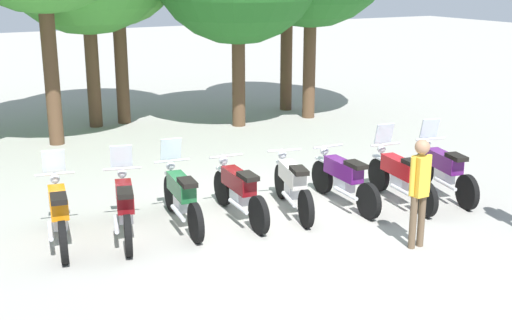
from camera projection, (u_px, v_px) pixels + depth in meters
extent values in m
plane|color=#9E9B93|center=(269.00, 216.00, 11.65)|extent=(80.00, 80.00, 0.00)
cylinder|color=black|center=(57.00, 208.00, 11.12)|extent=(0.20, 0.65, 0.64)
cylinder|color=black|center=(63.00, 243.00, 9.71)|extent=(0.20, 0.65, 0.64)
cube|color=silver|center=(56.00, 189.00, 11.03)|extent=(0.18, 0.37, 0.04)
cube|color=orange|center=(58.00, 202.00, 10.37)|extent=(0.41, 0.98, 0.30)
cube|color=silver|center=(60.00, 219.00, 10.39)|extent=(0.28, 0.43, 0.24)
cube|color=black|center=(59.00, 198.00, 9.95)|extent=(0.31, 0.47, 0.08)
cylinder|color=silver|center=(56.00, 192.00, 10.95)|extent=(0.09, 0.23, 0.64)
cylinder|color=silver|center=(55.00, 174.00, 10.78)|extent=(0.62, 0.13, 0.04)
sphere|color=silver|center=(55.00, 179.00, 10.93)|extent=(0.18, 0.18, 0.16)
cylinder|color=silver|center=(50.00, 231.00, 10.09)|extent=(0.18, 0.70, 0.07)
cube|color=silver|center=(54.00, 161.00, 10.78)|extent=(0.38, 0.19, 0.39)
cylinder|color=black|center=(124.00, 202.00, 11.41)|extent=(0.26, 0.64, 0.64)
cylinder|color=black|center=(128.00, 236.00, 9.96)|extent=(0.26, 0.64, 0.64)
cube|color=silver|center=(123.00, 183.00, 11.32)|extent=(0.21, 0.38, 0.04)
cube|color=maroon|center=(124.00, 196.00, 10.64)|extent=(0.50, 0.98, 0.30)
cube|color=silver|center=(126.00, 213.00, 10.67)|extent=(0.32, 0.44, 0.24)
cube|color=black|center=(125.00, 193.00, 10.21)|extent=(0.35, 0.49, 0.08)
cylinder|color=silver|center=(123.00, 186.00, 11.24)|extent=(0.11, 0.23, 0.64)
cylinder|color=silver|center=(122.00, 169.00, 11.07)|extent=(0.61, 0.19, 0.04)
sphere|color=silver|center=(122.00, 173.00, 11.22)|extent=(0.20, 0.20, 0.16)
cylinder|color=silver|center=(116.00, 224.00, 10.37)|extent=(0.25, 0.69, 0.07)
cube|color=silver|center=(121.00, 156.00, 11.07)|extent=(0.38, 0.22, 0.39)
cylinder|color=black|center=(171.00, 193.00, 11.86)|extent=(0.17, 0.65, 0.64)
cylinder|color=black|center=(196.00, 223.00, 10.47)|extent=(0.17, 0.65, 0.64)
cube|color=silver|center=(170.00, 175.00, 11.77)|extent=(0.16, 0.37, 0.04)
cube|color=#1E6033|center=(181.00, 186.00, 11.12)|extent=(0.37, 0.97, 0.30)
cube|color=silver|center=(182.00, 203.00, 11.15)|extent=(0.26, 0.42, 0.24)
cube|color=black|center=(187.00, 182.00, 10.71)|extent=(0.29, 0.46, 0.08)
cylinder|color=silver|center=(172.00, 178.00, 11.69)|extent=(0.08, 0.23, 0.64)
cylinder|color=silver|center=(172.00, 161.00, 11.52)|extent=(0.62, 0.11, 0.04)
sphere|color=silver|center=(171.00, 166.00, 11.67)|extent=(0.18, 0.18, 0.16)
cylinder|color=silver|center=(178.00, 213.00, 10.84)|extent=(0.15, 0.70, 0.07)
cube|color=silver|center=(171.00, 149.00, 11.52)|extent=(0.37, 0.17, 0.39)
cylinder|color=black|center=(223.00, 188.00, 12.16)|extent=(0.14, 0.64, 0.64)
cylinder|color=black|center=(259.00, 215.00, 10.80)|extent=(0.14, 0.64, 0.64)
cube|color=silver|center=(222.00, 170.00, 12.06)|extent=(0.14, 0.37, 0.04)
cube|color=maroon|center=(238.00, 181.00, 11.43)|extent=(0.31, 0.96, 0.30)
cube|color=silver|center=(240.00, 196.00, 11.46)|extent=(0.24, 0.41, 0.24)
cube|color=black|center=(248.00, 176.00, 11.03)|extent=(0.26, 0.45, 0.08)
cylinder|color=silver|center=(224.00, 173.00, 11.99)|extent=(0.06, 0.23, 0.64)
cylinder|color=silver|center=(226.00, 156.00, 11.82)|extent=(0.62, 0.07, 0.04)
sphere|color=silver|center=(223.00, 161.00, 11.97)|extent=(0.17, 0.17, 0.16)
cylinder|color=silver|center=(238.00, 206.00, 11.15)|extent=(0.11, 0.70, 0.07)
cylinder|color=black|center=(281.00, 181.00, 12.55)|extent=(0.26, 0.64, 0.64)
cylinder|color=black|center=(306.00, 209.00, 11.10)|extent=(0.26, 0.64, 0.64)
cube|color=silver|center=(281.00, 164.00, 12.45)|extent=(0.21, 0.38, 0.04)
cube|color=silver|center=(292.00, 174.00, 11.77)|extent=(0.49, 0.98, 0.30)
cube|color=silver|center=(293.00, 190.00, 11.80)|extent=(0.31, 0.44, 0.24)
cube|color=black|center=(299.00, 170.00, 11.35)|extent=(0.34, 0.49, 0.08)
cylinder|color=silver|center=(283.00, 166.00, 12.38)|extent=(0.11, 0.23, 0.64)
cylinder|color=silver|center=(284.00, 150.00, 12.20)|extent=(0.61, 0.19, 0.04)
sphere|color=silver|center=(282.00, 155.00, 12.36)|extent=(0.20, 0.20, 0.16)
cylinder|color=silver|center=(289.00, 199.00, 11.50)|extent=(0.25, 0.69, 0.07)
cylinder|color=black|center=(322.00, 177.00, 12.81)|extent=(0.13, 0.64, 0.64)
cylinder|color=black|center=(368.00, 201.00, 11.46)|extent=(0.13, 0.64, 0.64)
cube|color=silver|center=(323.00, 160.00, 12.72)|extent=(0.14, 0.37, 0.04)
cube|color=#59196B|center=(343.00, 169.00, 12.08)|extent=(0.31, 0.96, 0.30)
cube|color=silver|center=(344.00, 184.00, 12.11)|extent=(0.24, 0.41, 0.24)
cube|color=black|center=(356.00, 165.00, 11.68)|extent=(0.26, 0.45, 0.08)
cylinder|color=silver|center=(325.00, 162.00, 12.64)|extent=(0.06, 0.23, 0.64)
cylinder|color=silver|center=(328.00, 146.00, 12.47)|extent=(0.62, 0.07, 0.04)
sphere|color=silver|center=(324.00, 151.00, 12.62)|extent=(0.17, 0.17, 0.16)
cylinder|color=silver|center=(346.00, 193.00, 11.80)|extent=(0.10, 0.70, 0.07)
cylinder|color=black|center=(379.00, 175.00, 12.95)|extent=(0.18, 0.65, 0.64)
cylinder|color=black|center=(425.00, 199.00, 11.56)|extent=(0.18, 0.65, 0.64)
cube|color=silver|center=(380.00, 158.00, 12.86)|extent=(0.16, 0.37, 0.04)
cube|color=red|center=(400.00, 167.00, 12.21)|extent=(0.38, 0.98, 0.30)
cube|color=silver|center=(401.00, 182.00, 12.23)|extent=(0.27, 0.42, 0.24)
cube|color=black|center=(413.00, 163.00, 11.79)|extent=(0.29, 0.47, 0.08)
cylinder|color=silver|center=(382.00, 160.00, 12.79)|extent=(0.08, 0.23, 0.64)
cylinder|color=silver|center=(385.00, 144.00, 12.61)|extent=(0.62, 0.11, 0.04)
sphere|color=silver|center=(381.00, 149.00, 12.76)|extent=(0.18, 0.18, 0.16)
cylinder|color=silver|center=(402.00, 191.00, 11.93)|extent=(0.16, 0.70, 0.07)
cube|color=silver|center=(384.00, 133.00, 12.61)|extent=(0.37, 0.18, 0.39)
cylinder|color=black|center=(424.00, 168.00, 13.36)|extent=(0.24, 0.65, 0.64)
cylinder|color=black|center=(467.00, 192.00, 11.93)|extent=(0.24, 0.65, 0.64)
cube|color=silver|center=(425.00, 152.00, 13.27)|extent=(0.19, 0.38, 0.04)
cube|color=#59196B|center=(444.00, 161.00, 12.59)|extent=(0.46, 0.98, 0.30)
cube|color=silver|center=(444.00, 176.00, 12.62)|extent=(0.30, 0.44, 0.24)
cube|color=black|center=(457.00, 157.00, 12.17)|extent=(0.33, 0.48, 0.08)
cylinder|color=silver|center=(427.00, 154.00, 13.19)|extent=(0.10, 0.23, 0.64)
cylinder|color=silver|center=(430.00, 139.00, 13.02)|extent=(0.61, 0.17, 0.04)
sphere|color=silver|center=(427.00, 143.00, 13.17)|extent=(0.19, 0.19, 0.16)
cylinder|color=silver|center=(445.00, 184.00, 12.32)|extent=(0.22, 0.70, 0.07)
cube|color=silver|center=(430.00, 128.00, 13.02)|extent=(0.38, 0.21, 0.39)
cylinder|color=brown|center=(413.00, 223.00, 10.21)|extent=(0.11, 0.11, 0.84)
cylinder|color=brown|center=(421.00, 221.00, 10.29)|extent=(0.11, 0.11, 0.84)
cube|color=gold|center=(420.00, 176.00, 10.05)|extent=(0.22, 0.21, 0.63)
cylinder|color=gold|center=(412.00, 177.00, 9.97)|extent=(0.08, 0.08, 0.60)
cylinder|color=gold|center=(428.00, 174.00, 10.12)|extent=(0.08, 0.08, 0.60)
sphere|color=#A87A5B|center=(422.00, 147.00, 9.92)|extent=(0.23, 0.23, 0.23)
cylinder|color=brown|center=(51.00, 65.00, 15.99)|extent=(0.36, 0.36, 3.93)
cylinder|color=brown|center=(92.00, 68.00, 17.96)|extent=(0.36, 0.36, 3.24)
cylinder|color=brown|center=(121.00, 66.00, 18.40)|extent=(0.36, 0.36, 3.21)
cylinder|color=brown|center=(239.00, 73.00, 18.10)|extent=(0.36, 0.36, 2.94)
cylinder|color=brown|center=(309.00, 61.00, 19.09)|extent=(0.36, 0.36, 3.31)
cylinder|color=brown|center=(286.00, 45.00, 20.11)|extent=(0.36, 0.36, 3.94)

